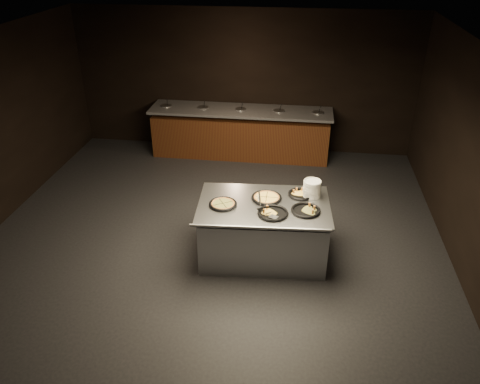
{
  "coord_description": "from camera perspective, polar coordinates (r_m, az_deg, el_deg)",
  "views": [
    {
      "loc": [
        1.21,
        -5.42,
        4.16
      ],
      "look_at": [
        0.43,
        0.3,
        0.93
      ],
      "focal_mm": 35.0,
      "sensor_mm": 36.0,
      "label": 1
    }
  ],
  "objects": [
    {
      "name": "plate_stack",
      "position": [
        6.65,
        8.76,
        0.39
      ],
      "size": [
        0.25,
        0.25,
        0.24
      ],
      "primitive_type": "cylinder",
      "color": "silver",
      "rests_on": "serving_counter"
    },
    {
      "name": "pan_veggie_whole",
      "position": [
        6.42,
        -2.1,
        -1.46
      ],
      "size": [
        0.39,
        0.39,
        0.04
      ],
      "rotation": [
        0.0,
        0.0,
        0.54
      ],
      "color": "black",
      "rests_on": "serving_counter"
    },
    {
      "name": "pan_cheese_whole",
      "position": [
        6.57,
        3.26,
        -0.68
      ],
      "size": [
        0.43,
        0.43,
        0.04
      ],
      "rotation": [
        0.0,
        0.0,
        -0.0
      ],
      "color": "black",
      "rests_on": "serving_counter"
    },
    {
      "name": "pan_veggie_slices",
      "position": [
        6.33,
        8.02,
        -2.22
      ],
      "size": [
        0.4,
        0.4,
        0.04
      ],
      "rotation": [
        0.0,
        0.0,
        -0.59
      ],
      "color": "black",
      "rests_on": "serving_counter"
    },
    {
      "name": "room",
      "position": [
        6.18,
        -4.36,
        3.12
      ],
      "size": [
        7.02,
        8.02,
        2.92
      ],
      "color": "black",
      "rests_on": "ground"
    },
    {
      "name": "pan_cheese_slices_a",
      "position": [
        6.7,
        7.4,
        -0.26
      ],
      "size": [
        0.36,
        0.36,
        0.04
      ],
      "rotation": [
        0.0,
        0.0,
        1.29
      ],
      "color": "black",
      "rests_on": "serving_counter"
    },
    {
      "name": "pan_cheese_slices_b",
      "position": [
        6.23,
        4.03,
        -2.56
      ],
      "size": [
        0.41,
        0.41,
        0.04
      ],
      "rotation": [
        0.0,
        0.0,
        2.41
      ],
      "color": "black",
      "rests_on": "serving_counter"
    },
    {
      "name": "serving_counter",
      "position": [
        6.7,
        2.84,
        -4.79
      ],
      "size": [
        1.89,
        1.28,
        0.87
      ],
      "rotation": [
        0.0,
        0.0,
        0.07
      ],
      "color": "#BABDC1",
      "rests_on": "ground"
    },
    {
      "name": "server_right",
      "position": [
        6.16,
        3.21,
        -2.29
      ],
      "size": [
        0.31,
        0.2,
        0.16
      ],
      "rotation": [
        0.0,
        0.0,
        -0.46
      ],
      "color": "#BABDC1",
      "rests_on": "serving_counter"
    },
    {
      "name": "salad_bar",
      "position": [
        9.79,
        0.07,
        6.88
      ],
      "size": [
        3.7,
        0.83,
        1.18
      ],
      "color": "#4E2E12",
      "rests_on": "ground"
    },
    {
      "name": "server_left",
      "position": [
        6.42,
        2.32,
        -0.79
      ],
      "size": [
        0.15,
        0.34,
        0.17
      ],
      "rotation": [
        0.0,
        0.0,
        1.9
      ],
      "color": "#BABDC1",
      "rests_on": "serving_counter"
    }
  ]
}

